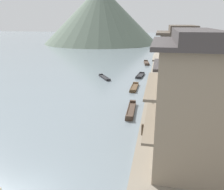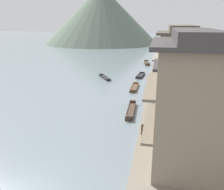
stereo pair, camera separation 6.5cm
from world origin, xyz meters
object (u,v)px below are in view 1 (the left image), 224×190
at_px(boat_moored_third, 104,78).
at_px(mooring_post_dock_near, 142,130).
at_px(boat_moored_second, 134,88).
at_px(boat_moored_far, 146,63).
at_px(mooring_post_dock_mid, 148,98).
at_px(mooring_post_dock_far, 152,77).
at_px(boat_moored_nearest, 140,76).
at_px(house_waterfront_second, 187,90).
at_px(house_waterfront_tall, 179,65).
at_px(boat_midriver_drifting, 131,110).
at_px(house_waterfront_nearest, 188,100).

height_order(boat_moored_third, mooring_post_dock_near, mooring_post_dock_near).
xyz_separation_m(boat_moored_second, boat_moored_far, (0.55, 22.45, 0.02)).
xyz_separation_m(mooring_post_dock_mid, mooring_post_dock_far, (0.00, 11.28, -0.07)).
bearing_deg(boat_moored_third, boat_moored_second, -43.00).
height_order(boat_moored_second, mooring_post_dock_far, mooring_post_dock_far).
height_order(boat_moored_second, mooring_post_dock_near, mooring_post_dock_near).
bearing_deg(boat_moored_far, boat_moored_nearest, -91.41).
xyz_separation_m(boat_moored_far, house_waterfront_second, (5.70, -35.41, 3.70)).
bearing_deg(boat_moored_third, house_waterfront_tall, -47.48).
xyz_separation_m(boat_moored_far, mooring_post_dock_far, (1.97, -19.32, 1.09)).
relative_size(boat_moored_second, boat_moored_far, 0.90).
distance_m(boat_moored_third, boat_midriver_drifting, 16.91).
xyz_separation_m(house_waterfront_tall, mooring_post_dock_near, (-3.28, -9.68, -3.82)).
bearing_deg(boat_midriver_drifting, boat_moored_nearest, 91.54).
xyz_separation_m(house_waterfront_nearest, house_waterfront_second, (0.67, 6.83, -1.29)).
height_order(boat_moored_nearest, house_waterfront_nearest, house_waterfront_nearest).
distance_m(boat_moored_third, house_waterfront_tall, 18.29).
distance_m(house_waterfront_nearest, mooring_post_dock_far, 23.44).
distance_m(boat_moored_far, house_waterfront_second, 36.05).
bearing_deg(house_waterfront_nearest, mooring_post_dock_far, 97.60).
bearing_deg(boat_moored_second, boat_moored_nearest, 88.63).
bearing_deg(house_waterfront_second, boat_moored_nearest, 105.74).
distance_m(boat_moored_nearest, boat_moored_second, 8.48).
bearing_deg(boat_moored_third, house_waterfront_second, -56.51).
bearing_deg(boat_moored_third, boat_moored_nearest, 24.04).
height_order(boat_moored_second, house_waterfront_tall, house_waterfront_tall).
bearing_deg(house_waterfront_second, boat_moored_far, 99.14).
xyz_separation_m(boat_moored_third, mooring_post_dock_mid, (8.60, -13.83, 1.19)).
bearing_deg(mooring_post_dock_mid, boat_moored_nearest, 97.91).
relative_size(boat_moored_second, house_waterfront_tall, 0.54).
bearing_deg(boat_moored_far, mooring_post_dock_mid, -86.32).
bearing_deg(mooring_post_dock_near, boat_midriver_drifting, 104.28).
height_order(boat_moored_third, mooring_post_dock_mid, mooring_post_dock_mid).
xyz_separation_m(boat_moored_far, mooring_post_dock_mid, (1.97, -30.60, 1.15)).
bearing_deg(mooring_post_dock_far, house_waterfront_second, -76.95).
relative_size(boat_moored_far, house_waterfront_tall, 0.61).
relative_size(boat_midriver_drifting, mooring_post_dock_mid, 5.85).
xyz_separation_m(boat_moored_third, house_waterfront_tall, (11.88, -12.96, 5.04)).
bearing_deg(house_waterfront_second, mooring_post_dock_near, -132.95).
xyz_separation_m(boat_moored_third, mooring_post_dock_far, (8.60, -2.55, 1.13)).
distance_m(boat_moored_nearest, mooring_post_dock_far, 5.94).
xyz_separation_m(boat_moored_nearest, mooring_post_dock_mid, (2.31, -16.63, 1.18)).
xyz_separation_m(boat_moored_nearest, boat_moored_second, (-0.20, -8.48, 0.01)).
xyz_separation_m(boat_moored_far, boat_midriver_drifting, (0.15, -32.26, 0.01)).
bearing_deg(boat_moored_nearest, mooring_post_dock_near, -84.81).
bearing_deg(boat_moored_nearest, house_waterfront_second, -74.26).
height_order(boat_moored_nearest, boat_moored_third, boat_moored_nearest).
distance_m(boat_moored_nearest, house_waterfront_nearest, 29.20).
bearing_deg(house_waterfront_nearest, boat_moored_third, 114.60).
distance_m(house_waterfront_tall, mooring_post_dock_far, 11.59).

